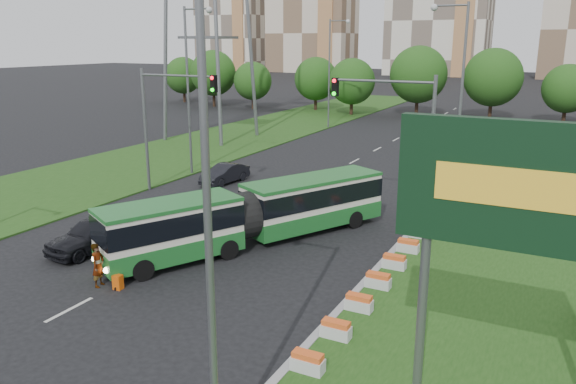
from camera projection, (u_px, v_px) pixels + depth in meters
The scene contains 17 objects.
ground at pixel (226, 268), 24.69m from camera, with size 360.00×360.00×0.00m, color black.
grass_median at pixel (558, 256), 25.83m from camera, with size 14.00×60.00×0.15m, color #1E4614.
median_kerb at pixel (410, 233), 28.89m from camera, with size 0.30×60.00×0.18m, color #969696.
left_verge at pixel (212, 144), 54.09m from camera, with size 12.00×110.00×0.10m, color #1E4614.
lane_markings at pixel (336, 171), 43.20m from camera, with size 0.20×100.00×0.01m, color beige, non-canonical shape.
flower_planters at pixel (369, 291), 21.37m from camera, with size 1.10×15.90×0.60m, color silver, non-canonical shape.
billboard at pixel (531, 203), 12.54m from camera, with size 6.00×0.37×8.00m.
traffic_mast_median at pixel (402, 125), 29.80m from camera, with size 5.76×0.32×8.00m.
traffic_mast_left at pixel (164, 111), 35.60m from camera, with size 5.76×0.32×8.00m.
street_lamps at pixel (273, 105), 33.05m from camera, with size 36.00×60.00×12.00m, color slate, non-canonical shape.
tree_line at pixel (551, 86), 66.40m from camera, with size 120.00×8.00×9.00m, color #1C4512, non-canonical shape.
midrise_west at pixel (232, 16), 190.72m from camera, with size 22.00×14.00×36.00m, color #EFE6D0.
articulated_bus at pixel (249, 213), 27.49m from camera, with size 2.34×14.99×2.47m.
car_left_near at pixel (94, 234), 26.66m from camera, with size 1.90×4.72×1.61m, color black.
car_left_far at pixel (225, 174), 39.32m from camera, with size 1.40×4.03×1.33m, color black.
pedestrian at pixel (98, 265), 22.64m from camera, with size 0.67×0.44×1.83m, color gray.
shopping_trolley at pixel (118, 282), 22.51m from camera, with size 0.35×0.37×0.60m.
Camera 1 is at (12.90, -19.20, 9.66)m, focal length 35.00 mm.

